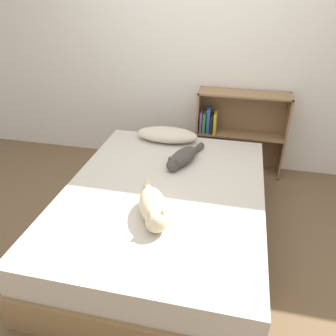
% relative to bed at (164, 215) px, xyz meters
% --- Properties ---
extents(ground_plane, '(8.00, 8.00, 0.00)m').
position_rel_bed_xyz_m(ground_plane, '(0.00, 0.00, -0.25)').
color(ground_plane, brown).
extents(wall_back, '(8.00, 0.06, 2.50)m').
position_rel_bed_xyz_m(wall_back, '(0.00, 1.47, 1.00)').
color(wall_back, white).
rests_on(wall_back, ground_plane).
extents(bed, '(1.56, 2.04, 0.51)m').
position_rel_bed_xyz_m(bed, '(0.00, 0.00, 0.00)').
color(bed, '#99754C').
rests_on(bed, ground_plane).
extents(pillow, '(0.61, 0.28, 0.13)m').
position_rel_bed_xyz_m(pillow, '(-0.17, 0.85, 0.32)').
color(pillow, beige).
rests_on(pillow, bed).
extents(cat_light, '(0.32, 0.56, 0.17)m').
position_rel_bed_xyz_m(cat_light, '(0.01, -0.34, 0.34)').
color(cat_light, beige).
rests_on(cat_light, bed).
extents(cat_dark, '(0.29, 0.55, 0.13)m').
position_rel_bed_xyz_m(cat_dark, '(0.07, 0.43, 0.32)').
color(cat_dark, '#47423D').
rests_on(cat_dark, bed).
extents(bookshelf, '(0.93, 0.26, 0.91)m').
position_rel_bed_xyz_m(bookshelf, '(0.50, 1.34, 0.22)').
color(bookshelf, '#8E6B47').
rests_on(bookshelf, ground_plane).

